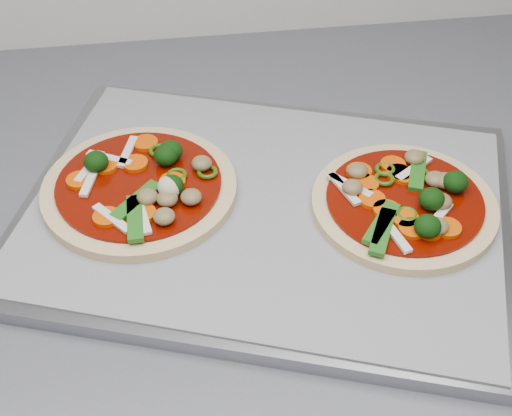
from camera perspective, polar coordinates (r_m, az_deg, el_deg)
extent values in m
cube|color=silver|center=(1.12, 9.38, -15.55)|extent=(3.60, 0.60, 0.86)
cube|color=#56565C|center=(0.78, 13.07, 2.21)|extent=(3.60, 0.60, 0.04)
cube|color=gray|center=(0.68, 0.75, -0.29)|extent=(0.54, 0.47, 0.01)
cube|color=gray|center=(0.67, 0.76, 0.23)|extent=(0.52, 0.45, 0.00)
cylinder|color=#DFC38A|center=(0.69, -9.30, 1.52)|extent=(0.19, 0.19, 0.01)
cylinder|color=#661001|center=(0.69, -9.36, 1.95)|extent=(0.16, 0.16, 0.00)
cylinder|color=#E54100|center=(0.71, -11.97, 3.36)|extent=(0.04, 0.04, 0.00)
torus|color=#2D4C0A|center=(0.72, -7.79, 4.57)|extent=(0.03, 0.03, 0.00)
ellipsoid|color=brown|center=(0.66, -7.12, 0.76)|extent=(0.03, 0.03, 0.01)
ellipsoid|color=brown|center=(0.65, -5.21, 0.90)|extent=(0.03, 0.03, 0.01)
ellipsoid|color=brown|center=(0.64, -7.35, -0.67)|extent=(0.03, 0.03, 0.01)
cube|color=silver|center=(0.71, -13.17, 3.21)|extent=(0.03, 0.05, 0.00)
torus|color=#2D4C0A|center=(0.69, -6.37, 2.62)|extent=(0.02, 0.02, 0.00)
torus|color=#2D4C0A|center=(0.69, -3.92, 2.90)|extent=(0.02, 0.02, 0.00)
cylinder|color=#E54100|center=(0.65, -11.88, -0.71)|extent=(0.03, 0.03, 0.00)
cube|color=silver|center=(0.72, -10.23, 4.45)|extent=(0.02, 0.05, 0.00)
cube|color=#2B701A|center=(0.66, -9.54, 0.56)|extent=(0.05, 0.05, 0.00)
ellipsoid|color=#0D3306|center=(0.70, -7.21, 4.20)|extent=(0.03, 0.03, 0.02)
cube|color=silver|center=(0.72, -11.65, 3.91)|extent=(0.05, 0.03, 0.00)
ellipsoid|color=#0D3306|center=(0.66, -6.81, 1.76)|extent=(0.03, 0.03, 0.02)
ellipsoid|color=#0D3306|center=(0.70, -6.86, 4.55)|extent=(0.03, 0.03, 0.02)
cube|color=silver|center=(0.65, -11.43, -0.83)|extent=(0.04, 0.04, 0.00)
ellipsoid|color=#0D3306|center=(0.70, -12.67, 3.64)|extent=(0.03, 0.03, 0.02)
cylinder|color=#E54100|center=(0.68, -6.70, 2.11)|extent=(0.03, 0.03, 0.00)
cube|color=silver|center=(0.65, -9.06, -0.61)|extent=(0.02, 0.05, 0.00)
cylinder|color=#E54100|center=(0.65, -9.08, -0.43)|extent=(0.04, 0.04, 0.00)
cube|color=#2B701A|center=(0.65, -9.66, -0.82)|extent=(0.01, 0.06, 0.00)
ellipsoid|color=brown|center=(0.69, -4.37, 3.59)|extent=(0.03, 0.03, 0.01)
cube|color=silver|center=(0.69, -13.09, 2.24)|extent=(0.02, 0.05, 0.00)
cylinder|color=#E54100|center=(0.70, -13.95, 2.17)|extent=(0.03, 0.03, 0.00)
ellipsoid|color=#C6BA93|center=(0.66, -6.88, 1.72)|extent=(0.03, 0.03, 0.02)
cylinder|color=#E54100|center=(0.73, -8.82, 5.17)|extent=(0.03, 0.03, 0.00)
ellipsoid|color=brown|center=(0.66, -8.68, 0.90)|extent=(0.03, 0.03, 0.01)
cylinder|color=#E54100|center=(0.71, -9.64, 3.54)|extent=(0.04, 0.04, 0.00)
cylinder|color=#DFC38A|center=(0.68, 11.74, 0.25)|extent=(0.24, 0.24, 0.01)
cylinder|color=#661001|center=(0.68, 11.81, 0.64)|extent=(0.20, 0.20, 0.00)
cylinder|color=#E54100|center=(0.64, 12.40, -1.63)|extent=(0.03, 0.03, 0.00)
cylinder|color=#E54100|center=(0.69, 8.23, 2.91)|extent=(0.03, 0.03, 0.00)
ellipsoid|color=#0D3306|center=(0.69, 15.67, 2.01)|extent=(0.03, 0.03, 0.02)
cube|color=silver|center=(0.71, 12.52, 3.09)|extent=(0.04, 0.03, 0.00)
torus|color=#2D4C0A|center=(0.69, 10.21, 2.31)|extent=(0.02, 0.02, 0.00)
cube|color=#2B701A|center=(0.64, 10.01, -1.23)|extent=(0.05, 0.05, 0.00)
ellipsoid|color=brown|center=(0.65, 14.32, -1.41)|extent=(0.02, 0.02, 0.01)
cylinder|color=#E54100|center=(0.65, 13.68, -1.69)|extent=(0.03, 0.03, 0.00)
torus|color=#2D4C0A|center=(0.66, 11.97, -0.53)|extent=(0.03, 0.03, 0.00)
cube|color=silver|center=(0.68, 7.51, 1.82)|extent=(0.04, 0.04, 0.00)
torus|color=#2D4C0A|center=(0.70, 12.99, 2.63)|extent=(0.02, 0.02, 0.00)
cube|color=#2B701A|center=(0.64, 10.09, -1.88)|extent=(0.04, 0.06, 0.00)
cylinder|color=#E54100|center=(0.70, 11.81, 2.56)|extent=(0.03, 0.03, 0.00)
cylinder|color=#E54100|center=(0.70, 11.39, 2.74)|extent=(0.03, 0.03, 0.00)
ellipsoid|color=brown|center=(0.69, 14.17, 2.25)|extent=(0.02, 0.02, 0.01)
cube|color=silver|center=(0.66, 14.30, -0.80)|extent=(0.04, 0.04, 0.00)
ellipsoid|color=brown|center=(0.67, 7.72, 1.65)|extent=(0.03, 0.03, 0.01)
cylinder|color=#E54100|center=(0.71, 10.91, 3.40)|extent=(0.03, 0.03, 0.00)
ellipsoid|color=#0D3306|center=(0.67, 13.89, 0.70)|extent=(0.03, 0.03, 0.02)
torus|color=#2D4C0A|center=(0.70, 10.29, 3.06)|extent=(0.02, 0.02, 0.00)
ellipsoid|color=brown|center=(0.67, 14.60, 0.52)|extent=(0.03, 0.03, 0.01)
cylinder|color=#E54100|center=(0.68, 8.78, 1.94)|extent=(0.03, 0.03, 0.00)
cylinder|color=#E54100|center=(0.67, 9.26, 0.69)|extent=(0.03, 0.03, 0.00)
cube|color=silver|center=(0.64, 11.02, -2.03)|extent=(0.02, 0.05, 0.00)
ellipsoid|color=brown|center=(0.69, 8.12, 2.95)|extent=(0.03, 0.03, 0.01)
ellipsoid|color=#0D3306|center=(0.64, 13.57, -1.44)|extent=(0.03, 0.03, 0.02)
ellipsoid|color=brown|center=(0.69, 14.85, 2.14)|extent=(0.02, 0.02, 0.01)
cylinder|color=#E54100|center=(0.65, 15.06, -1.55)|extent=(0.03, 0.03, 0.00)
ellipsoid|color=brown|center=(0.71, 12.59, 3.99)|extent=(0.03, 0.03, 0.01)
cube|color=silver|center=(0.67, 7.07, 1.53)|extent=(0.02, 0.05, 0.00)
cube|color=#2B701A|center=(0.71, 12.80, 2.93)|extent=(0.03, 0.06, 0.00)
cylinder|color=#E54100|center=(0.66, 10.41, -0.14)|extent=(0.03, 0.03, 0.00)
cylinder|color=#E54100|center=(0.65, 11.84, -0.84)|extent=(0.03, 0.03, 0.00)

